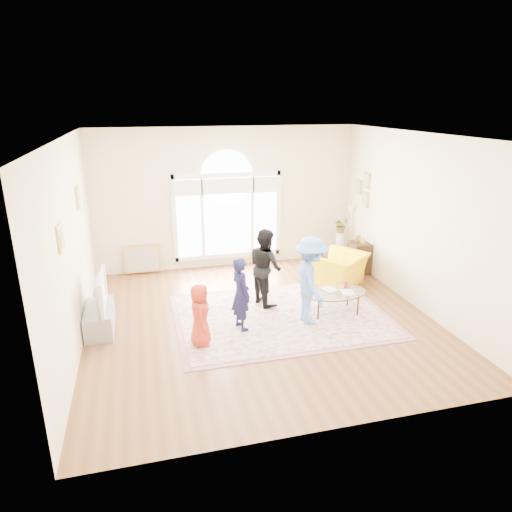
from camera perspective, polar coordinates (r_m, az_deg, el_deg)
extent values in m
plane|color=brown|center=(8.25, 0.57, -7.95)|extent=(6.00, 6.00, 0.00)
plane|color=beige|center=(10.51, -3.65, 7.16)|extent=(6.00, 0.00, 6.00)
plane|color=beige|center=(5.01, 9.58, -6.47)|extent=(6.00, 0.00, 6.00)
plane|color=beige|center=(7.50, -22.11, 1.01)|extent=(0.00, 6.00, 6.00)
plane|color=beige|center=(8.90, 19.66, 3.95)|extent=(0.00, 6.00, 6.00)
plane|color=white|center=(7.39, 0.66, 14.81)|extent=(6.00, 6.00, 0.00)
cube|color=white|center=(10.82, -3.46, 0.11)|extent=(2.50, 0.08, 0.10)
cube|color=white|center=(10.37, -3.67, 10.10)|extent=(2.50, 0.08, 0.10)
cube|color=white|center=(10.41, -10.19, 4.53)|extent=(0.10, 0.08, 2.00)
cube|color=white|center=(10.85, 2.80, 5.38)|extent=(0.10, 0.08, 2.00)
cube|color=#C6E2FF|center=(10.43, -8.41, 4.66)|extent=(0.55, 0.02, 1.80)
cube|color=#C6E2FF|center=(10.76, 1.14, 5.29)|extent=(0.55, 0.02, 1.80)
cube|color=#C6E2FF|center=(10.56, -3.56, 5.00)|extent=(1.10, 0.02, 1.80)
cylinder|color=#C6E2FF|center=(10.38, -3.67, 9.82)|extent=(1.20, 0.02, 1.20)
cube|color=white|center=(10.46, -6.71, 4.77)|extent=(0.07, 0.04, 1.80)
cube|color=white|center=(10.67, -0.46, 5.18)|extent=(0.07, 0.04, 1.80)
cube|color=white|center=(10.21, -8.55, 8.48)|extent=(0.65, 0.12, 0.35)
cube|color=white|center=(10.33, -3.56, 8.77)|extent=(1.20, 0.12, 0.35)
cube|color=white|center=(10.54, 1.28, 9.00)|extent=(0.65, 0.12, 0.35)
cube|color=tan|center=(8.64, -21.39, 6.74)|extent=(0.03, 0.34, 0.40)
cube|color=#ADA38E|center=(8.63, -21.27, 6.75)|extent=(0.01, 0.28, 0.34)
cube|color=tan|center=(6.54, -23.27, 2.03)|extent=(0.03, 0.30, 0.36)
cube|color=#ADA38E|center=(6.53, -23.12, 2.05)|extent=(0.01, 0.24, 0.30)
cube|color=tan|center=(10.52, 13.69, 9.18)|extent=(0.03, 0.28, 0.34)
cube|color=#ADA38E|center=(10.51, 13.61, 9.18)|extent=(0.01, 0.22, 0.28)
cube|color=tan|center=(10.60, 13.51, 6.89)|extent=(0.03, 0.28, 0.34)
cube|color=#ADA38E|center=(10.59, 13.43, 6.89)|extent=(0.01, 0.22, 0.28)
cube|color=tan|center=(10.86, 12.75, 8.41)|extent=(0.03, 0.26, 0.32)
cube|color=#ADA38E|center=(10.85, 12.67, 8.41)|extent=(0.01, 0.20, 0.26)
cube|color=beige|center=(8.37, 3.16, -7.48)|extent=(3.60, 2.60, 0.02)
cube|color=#9B626E|center=(8.38, 3.16, -7.51)|extent=(3.80, 2.80, 0.01)
cube|color=gray|center=(8.25, -18.96, -7.45)|extent=(0.45, 1.00, 0.42)
imported|color=black|center=(8.04, -19.34, -4.21)|extent=(0.13, 1.03, 0.59)
cube|color=#5CA1D4|center=(8.03, -18.70, -4.16)|extent=(0.02, 0.84, 0.48)
ellipsoid|color=silver|center=(8.44, 9.75, -4.52)|extent=(1.21, 0.79, 0.02)
cylinder|color=black|center=(8.85, 11.41, -4.98)|extent=(0.03, 0.03, 0.40)
cylinder|color=black|center=(8.58, 6.77, -5.51)|extent=(0.03, 0.03, 0.40)
cylinder|color=black|center=(8.50, 12.61, -6.11)|extent=(0.03, 0.03, 0.40)
cylinder|color=black|center=(8.21, 7.79, -6.71)|extent=(0.03, 0.03, 0.40)
imported|color=#B2A58C|center=(8.42, 8.60, -4.34)|extent=(0.30, 0.34, 0.03)
imported|color=#B2A58C|center=(8.41, 10.67, -4.54)|extent=(0.27, 0.33, 0.02)
cylinder|color=#BA1543|center=(8.61, 11.17, -3.63)|extent=(0.07, 0.07, 0.12)
imported|color=yellow|center=(9.76, 10.35, -1.71)|extent=(1.41, 1.39, 0.69)
cube|color=black|center=(10.60, 12.72, -0.18)|extent=(0.40, 0.50, 0.70)
cylinder|color=black|center=(10.81, 11.46, -1.62)|extent=(0.20, 0.20, 0.02)
cylinder|color=#B79342|center=(10.60, 11.69, 1.75)|extent=(0.02, 0.02, 1.35)
cone|color=#CCB284|center=(10.42, 11.95, 5.56)|extent=(0.31, 0.31, 0.22)
cylinder|color=white|center=(11.31, 10.40, 1.18)|extent=(0.20, 0.20, 0.70)
imported|color=#33722D|center=(11.16, 10.56, 3.83)|extent=(0.41, 0.38, 0.38)
cube|color=tan|center=(10.68, -13.89, -2.12)|extent=(0.80, 0.14, 0.62)
imported|color=#B63120|center=(7.27, -7.01, -7.32)|extent=(0.39, 0.54, 1.02)
imported|color=#15163C|center=(7.66, -1.91, -4.75)|extent=(0.42, 0.53, 1.27)
imported|color=black|center=(8.59, 1.16, -1.34)|extent=(0.73, 0.84, 1.47)
imported|color=#568DE1|center=(7.88, 6.83, -3.06)|extent=(0.63, 1.03, 1.55)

